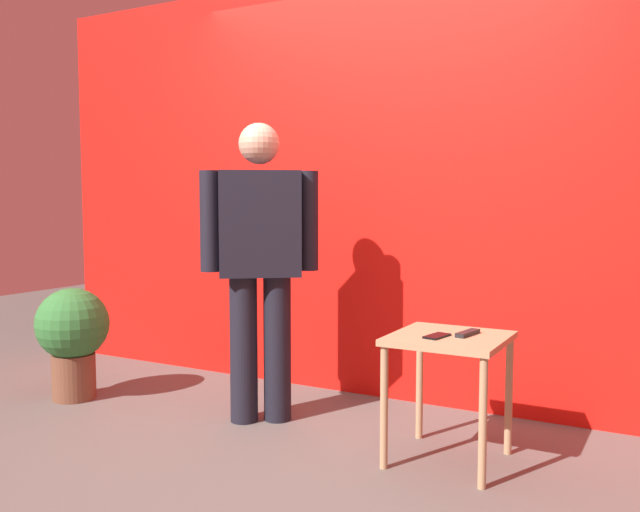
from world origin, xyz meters
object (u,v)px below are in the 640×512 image
Objects in this scene: tv_remote at (468,333)px; standing_person at (260,256)px; potted_plant at (73,333)px; cell_phone at (437,336)px; side_table at (449,356)px.

standing_person is at bearing -171.47° from tv_remote.
cell_phone is at bearing 1.93° from potted_plant.
side_table is (1.10, -0.07, -0.41)m from standing_person.
side_table is at bearing -3.68° from standing_person.
side_table is 0.13m from cell_phone.
side_table is 4.16× the size of cell_phone.
potted_plant is at bearing -170.09° from standing_person.
standing_person reaches higher than potted_plant.
cell_phone is (1.06, -0.14, -0.31)m from standing_person.
standing_person is 1.21m from tv_remote.
standing_person is 1.12m from cell_phone.
tv_remote is at bearing -1.47° from standing_person.
standing_person reaches higher than side_table.
potted_plant is (-2.34, -0.15, -0.10)m from side_table.
tv_remote is at bearing 28.33° from side_table.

